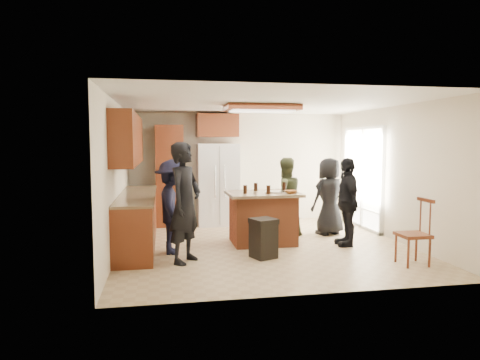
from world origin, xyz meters
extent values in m
plane|color=tan|center=(0.00, 0.00, 0.00)|extent=(5.00, 5.00, 0.00)
plane|color=white|center=(0.00, 0.00, 2.50)|extent=(5.00, 5.00, 0.00)
plane|color=beige|center=(0.00, 2.50, 1.25)|extent=(5.00, 0.00, 5.00)
plane|color=beige|center=(0.00, -2.50, 1.25)|extent=(5.00, 0.00, 5.00)
plane|color=beige|center=(-2.50, 0.00, 1.25)|extent=(0.00, 5.00, 5.00)
plane|color=beige|center=(2.50, 0.00, 1.25)|extent=(0.00, 5.00, 5.00)
cube|color=white|center=(2.48, 1.20, 1.05)|extent=(0.02, 1.60, 2.10)
cube|color=white|center=(2.46, 1.20, 1.05)|extent=(0.08, 1.72, 2.10)
cube|color=maroon|center=(0.00, 0.20, 2.44)|extent=(1.30, 0.70, 0.10)
cube|color=white|center=(0.00, 0.20, 2.38)|extent=(1.10, 0.50, 0.02)
cube|color=olive|center=(4.00, 1.20, -0.05)|extent=(3.00, 3.00, 0.10)
cube|color=#593319|center=(4.70, 1.80, 1.00)|extent=(1.40, 1.60, 2.00)
imported|color=black|center=(-1.42, -0.82, 0.92)|extent=(0.77, 0.83, 1.83)
imported|color=#383F25|center=(0.60, 0.74, 0.77)|extent=(0.82, 0.59, 1.53)
imported|color=black|center=(1.49, 0.68, 0.76)|extent=(0.86, 0.70, 1.52)
imported|color=black|center=(1.45, -0.24, 0.78)|extent=(0.58, 0.97, 1.56)
imported|color=black|center=(-1.59, -0.24, 0.78)|extent=(0.48, 1.01, 1.55)
cube|color=maroon|center=(-2.20, 0.40, 0.44)|extent=(0.60, 3.00, 0.88)
cube|color=#846B4C|center=(-2.20, 0.40, 0.90)|extent=(0.64, 3.00, 0.04)
cube|color=maroon|center=(-2.33, 0.40, 1.88)|extent=(0.35, 3.00, 0.85)
cube|color=maroon|center=(-1.60, 2.20, 1.10)|extent=(0.60, 0.60, 2.20)
cube|color=maroon|center=(-0.55, 2.20, 2.20)|extent=(0.90, 0.60, 0.50)
cube|color=white|center=(-0.55, 2.12, 0.90)|extent=(0.90, 0.72, 1.80)
cube|color=gray|center=(-0.55, 1.75, 0.90)|extent=(0.01, 0.01, 1.71)
cylinder|color=silver|center=(-0.65, 1.73, 0.99)|extent=(0.02, 0.02, 0.70)
cylinder|color=silver|center=(-0.45, 1.73, 0.99)|extent=(0.02, 0.02, 0.70)
cube|color=#A14A29|center=(0.03, 0.20, 0.44)|extent=(1.10, 0.85, 0.88)
cube|color=#87694E|center=(0.03, 0.20, 0.91)|extent=(1.28, 1.03, 0.05)
cube|color=silver|center=(0.28, 0.15, 0.94)|extent=(0.47, 0.41, 0.02)
imported|color=brown|center=(0.48, -0.05, 0.96)|extent=(0.26, 0.26, 0.05)
cylinder|color=black|center=(-0.32, 0.05, 1.01)|extent=(0.07, 0.07, 0.15)
cylinder|color=black|center=(-0.05, 0.46, 1.01)|extent=(0.07, 0.07, 0.15)
cylinder|color=black|center=(0.51, 0.48, 1.01)|extent=(0.07, 0.07, 0.15)
cylinder|color=black|center=(0.07, -0.05, 1.01)|extent=(0.07, 0.07, 0.15)
cube|color=black|center=(-0.19, -0.79, 0.28)|extent=(0.44, 0.44, 0.55)
cube|color=black|center=(-0.19, -0.79, 0.59)|extent=(0.46, 0.46, 0.08)
cube|color=maroon|center=(1.92, -1.56, 0.45)|extent=(0.42, 0.42, 0.05)
cylinder|color=maroon|center=(1.74, -1.73, 0.22)|extent=(0.04, 0.04, 0.44)
cylinder|color=maroon|center=(2.08, -1.73, 0.22)|extent=(0.04, 0.04, 0.44)
cylinder|color=maroon|center=(1.75, -1.39, 0.22)|extent=(0.04, 0.04, 0.44)
cylinder|color=maroon|center=(2.09, -1.39, 0.22)|extent=(0.04, 0.04, 0.44)
cube|color=maroon|center=(2.11, -1.56, 0.97)|extent=(0.04, 0.40, 0.05)
cylinder|color=maroon|center=(2.10, -1.68, 0.72)|extent=(0.02, 0.02, 0.50)
cylinder|color=maroon|center=(2.11, -1.44, 0.72)|extent=(0.02, 0.02, 0.50)
camera|label=1|loc=(-1.74, -7.27, 1.82)|focal=32.00mm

